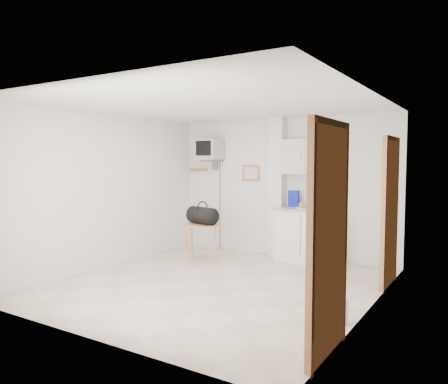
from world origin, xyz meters
The scene contains 7 objects.
ground centered at (0.00, 0.00, 0.00)m, with size 4.50×4.50×0.00m, color beige.
room_envelope centered at (0.24, 0.09, 1.54)m, with size 4.24×4.54×2.55m.
kitchenette centered at (0.57, 2.00, 0.80)m, with size 1.03×0.58×2.10m.
crt_television centered at (-1.45, 2.02, 1.94)m, with size 0.44×0.45×2.15m.
round_table centered at (-0.93, 1.04, 0.57)m, with size 0.66×0.66×0.65m.
duffel_bag centered at (-0.94, 1.03, 0.80)m, with size 0.59×0.43×0.40m.
water_bottle centered at (1.98, -0.57, 0.15)m, with size 0.11×0.11×0.33m.
Camera 1 is at (3.30, -5.06, 1.72)m, focal length 35.00 mm.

